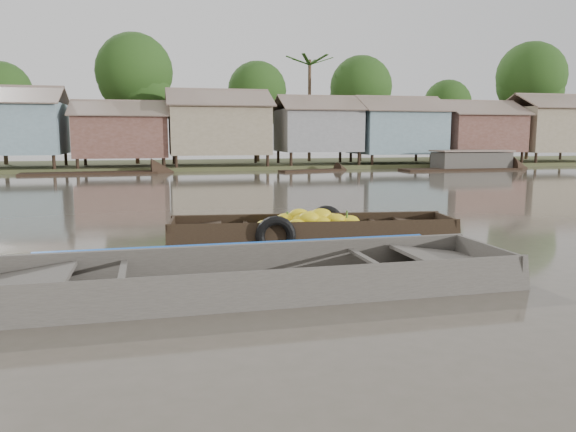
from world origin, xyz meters
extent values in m
plane|color=#504A3D|center=(0.00, 0.00, 0.00)|extent=(120.00, 120.00, 0.00)
cube|color=#384723|center=(0.00, 33.00, 0.00)|extent=(120.00, 12.00, 0.50)
cube|color=slate|center=(-10.50, 29.50, 2.70)|extent=(6.20, 5.20, 3.20)
cube|color=brown|center=(-10.50, 28.10, 4.75)|extent=(6.60, 3.02, 1.28)
cube|color=brown|center=(-10.50, 30.90, 4.75)|extent=(6.60, 3.02, 1.28)
cube|color=brown|center=(-3.80, 29.50, 2.20)|extent=(5.80, 4.60, 2.70)
cube|color=brown|center=(-3.80, 28.26, 4.00)|extent=(6.20, 2.67, 1.14)
cube|color=brown|center=(-3.80, 30.74, 4.00)|extent=(6.20, 2.67, 1.14)
cube|color=#85765C|center=(2.50, 29.50, 2.65)|extent=(6.50, 5.30, 3.30)
cube|color=brown|center=(2.50, 28.07, 4.75)|extent=(6.90, 3.08, 1.31)
cube|color=brown|center=(2.50, 30.93, 4.75)|extent=(6.90, 3.08, 1.31)
cube|color=gray|center=(9.50, 29.50, 2.60)|extent=(5.40, 4.70, 2.90)
cube|color=brown|center=(9.50, 28.23, 4.50)|extent=(5.80, 2.73, 1.17)
cube|color=brown|center=(9.50, 30.77, 4.50)|extent=(5.80, 2.73, 1.17)
cube|color=slate|center=(15.50, 29.50, 2.50)|extent=(6.00, 5.00, 3.10)
cube|color=brown|center=(15.50, 28.15, 4.50)|extent=(6.40, 2.90, 1.24)
cube|color=brown|center=(15.50, 30.85, 4.50)|extent=(6.40, 2.90, 1.24)
cube|color=brown|center=(22.00, 29.50, 2.45)|extent=(5.70, 4.90, 2.80)
cube|color=brown|center=(22.00, 28.18, 4.30)|extent=(6.10, 2.85, 1.21)
cube|color=brown|center=(22.00, 30.82, 4.30)|extent=(6.10, 2.85, 1.21)
cube|color=#85765C|center=(28.50, 29.50, 2.70)|extent=(6.30, 5.10, 3.40)
cube|color=brown|center=(28.50, 28.12, 4.85)|extent=(6.70, 2.96, 1.26)
cube|color=brown|center=(28.50, 30.88, 4.85)|extent=(6.70, 2.96, 1.26)
cylinder|color=#473323|center=(-12.00, 34.00, 2.45)|extent=(0.28, 0.28, 4.90)
sphere|color=#173611|center=(-12.00, 34.00, 5.25)|extent=(4.20, 4.20, 4.20)
cylinder|color=#473323|center=(-3.00, 33.00, 3.15)|extent=(0.28, 0.28, 6.30)
sphere|color=#173611|center=(-3.00, 33.00, 6.75)|extent=(5.40, 5.40, 5.40)
cylinder|color=#473323|center=(6.00, 34.00, 2.62)|extent=(0.28, 0.28, 5.25)
sphere|color=#173611|center=(6.00, 34.00, 5.62)|extent=(4.50, 4.50, 4.50)
cylinder|color=#473323|center=(14.00, 33.00, 2.80)|extent=(0.28, 0.28, 5.60)
sphere|color=#173611|center=(14.00, 33.00, 6.00)|extent=(4.80, 4.80, 4.80)
cylinder|color=#473323|center=(22.00, 34.00, 2.27)|extent=(0.28, 0.28, 4.55)
sphere|color=#173611|center=(22.00, 34.00, 4.88)|extent=(3.90, 3.90, 3.90)
cylinder|color=#473323|center=(29.00, 33.00, 3.32)|extent=(0.28, 0.28, 6.65)
sphere|color=#173611|center=(29.00, 33.00, 7.12)|extent=(5.70, 5.70, 5.70)
cylinder|color=#473323|center=(10.00, 33.50, 4.00)|extent=(0.24, 0.24, 8.00)
cube|color=black|center=(1.80, 3.03, -0.08)|extent=(6.40, 1.90, 0.08)
cube|color=black|center=(1.87, 3.71, 0.18)|extent=(6.42, 0.88, 0.59)
cube|color=black|center=(1.72, 2.35, 0.18)|extent=(6.42, 0.88, 0.59)
cube|color=black|center=(4.93, 2.67, 0.18)|extent=(0.22, 1.40, 0.56)
cube|color=black|center=(4.38, 2.74, 0.25)|extent=(1.22, 1.32, 0.21)
cube|color=black|center=(-1.33, 3.38, 0.18)|extent=(0.22, 1.40, 0.56)
cube|color=black|center=(-0.79, 3.32, 0.25)|extent=(1.22, 1.32, 0.21)
cube|color=black|center=(0.30, 3.20, 0.30)|extent=(0.25, 1.35, 0.05)
cube|color=black|center=(3.29, 2.86, 0.30)|extent=(0.25, 1.35, 0.05)
ellipsoid|color=yellow|center=(1.66, 3.33, 0.33)|extent=(0.45, 0.34, 0.26)
ellipsoid|color=yellow|center=(1.22, 3.16, 0.41)|extent=(0.55, 0.41, 0.32)
ellipsoid|color=yellow|center=(1.08, 3.18, 0.38)|extent=(0.47, 0.35, 0.27)
ellipsoid|color=yellow|center=(2.56, 3.26, 0.26)|extent=(0.48, 0.36, 0.28)
ellipsoid|color=yellow|center=(1.64, 3.27, 0.37)|extent=(0.49, 0.37, 0.28)
ellipsoid|color=yellow|center=(0.93, 2.90, 0.28)|extent=(0.55, 0.41, 0.32)
ellipsoid|color=yellow|center=(2.30, 2.79, 0.44)|extent=(0.43, 0.32, 0.25)
ellipsoid|color=yellow|center=(2.63, 2.77, 0.33)|extent=(0.51, 0.38, 0.29)
ellipsoid|color=yellow|center=(1.87, 2.90, 0.42)|extent=(0.49, 0.37, 0.28)
ellipsoid|color=yellow|center=(1.67, 2.87, 0.48)|extent=(0.52, 0.39, 0.30)
ellipsoid|color=yellow|center=(2.18, 3.41, 0.28)|extent=(0.46, 0.34, 0.26)
ellipsoid|color=yellow|center=(1.51, 3.39, 0.38)|extent=(0.44, 0.33, 0.25)
ellipsoid|color=yellow|center=(0.77, 3.29, 0.27)|extent=(0.50, 0.38, 0.29)
ellipsoid|color=yellow|center=(1.36, 2.77, 0.36)|extent=(0.42, 0.32, 0.24)
ellipsoid|color=yellow|center=(1.51, 3.12, 0.51)|extent=(0.52, 0.39, 0.30)
ellipsoid|color=yellow|center=(2.73, 3.17, 0.31)|extent=(0.54, 0.40, 0.31)
ellipsoid|color=yellow|center=(2.20, 2.92, 0.42)|extent=(0.51, 0.38, 0.29)
ellipsoid|color=yellow|center=(0.95, 2.79, 0.24)|extent=(0.54, 0.41, 0.31)
ellipsoid|color=yellow|center=(1.98, 2.80, 0.37)|extent=(0.48, 0.36, 0.28)
ellipsoid|color=yellow|center=(0.76, 2.77, 0.17)|extent=(0.44, 0.33, 0.25)
ellipsoid|color=yellow|center=(1.55, 3.20, 0.39)|extent=(0.49, 0.36, 0.28)
ellipsoid|color=yellow|center=(1.01, 2.78, 0.22)|extent=(0.54, 0.40, 0.31)
ellipsoid|color=yellow|center=(1.97, 2.97, 0.51)|extent=(0.56, 0.42, 0.32)
ellipsoid|color=yellow|center=(1.86, 2.64, 0.25)|extent=(0.45, 0.33, 0.26)
ellipsoid|color=yellow|center=(0.84, 3.09, 0.29)|extent=(0.55, 0.41, 0.32)
ellipsoid|color=yellow|center=(1.04, 2.88, 0.29)|extent=(0.49, 0.37, 0.28)
ellipsoid|color=yellow|center=(2.83, 2.51, 0.22)|extent=(0.46, 0.34, 0.26)
ellipsoid|color=yellow|center=(1.84, 3.12, 0.49)|extent=(0.42, 0.32, 0.24)
ellipsoid|color=yellow|center=(1.54, 2.97, 0.42)|extent=(0.51, 0.38, 0.30)
ellipsoid|color=yellow|center=(2.13, 3.38, 0.29)|extent=(0.48, 0.36, 0.27)
ellipsoid|color=yellow|center=(1.75, 3.18, 0.41)|extent=(0.52, 0.39, 0.30)
ellipsoid|color=yellow|center=(0.74, 3.09, 0.19)|extent=(0.43, 0.32, 0.25)
cylinder|color=#3F6626|center=(1.23, 3.09, 0.51)|extent=(0.05, 0.05, 0.21)
cylinder|color=#3F6626|center=(2.02, 3.00, 0.51)|extent=(0.05, 0.05, 0.21)
cylinder|color=#3F6626|center=(2.59, 2.94, 0.51)|extent=(0.05, 0.05, 0.21)
torus|color=black|center=(2.34, 3.75, 0.20)|extent=(0.89, 0.30, 0.87)
torus|color=black|center=(0.80, 2.36, 0.20)|extent=(0.89, 0.30, 0.88)
cube|color=#423E38|center=(-0.24, -0.94, -0.08)|extent=(7.98, 1.83, 0.08)
cube|color=#423E38|center=(-0.25, 0.03, 0.20)|extent=(8.13, 0.30, 0.65)
cube|color=#423E38|center=(-0.22, -1.92, 0.20)|extent=(8.13, 0.30, 0.65)
cube|color=#423E38|center=(3.74, -0.88, 0.20)|extent=(0.09, 1.99, 0.62)
cube|color=#423E38|center=(3.05, -0.89, 0.28)|extent=(1.40, 1.73, 0.25)
cube|color=#423E38|center=(-3.52, -0.99, 0.28)|extent=(1.40, 1.73, 0.25)
cube|color=#423E38|center=(-2.14, -0.97, 0.33)|extent=(0.13, 1.91, 0.05)
cube|color=#423E38|center=(1.67, -0.91, 0.33)|extent=(0.13, 1.91, 0.05)
cube|color=#665E54|center=(-0.24, -0.94, -0.03)|extent=(6.08, 1.65, 0.02)
cube|color=#114CAF|center=(-0.25, 0.09, 0.45)|extent=(6.57, 0.19, 0.16)
torus|color=olive|center=(1.50, -1.24, 0.00)|extent=(0.45, 0.45, 0.06)
torus|color=olive|center=(1.50, -1.24, 0.04)|extent=(0.37, 0.37, 0.06)
cube|color=black|center=(-5.52, 25.82, -0.05)|extent=(7.82, 2.19, 0.35)
cube|color=black|center=(17.83, 24.33, -0.05)|extent=(8.21, 2.06, 0.35)
cube|color=black|center=(7.92, 25.29, -0.05)|extent=(4.41, 2.11, 0.35)
cube|color=black|center=(19.00, 25.00, 0.55)|extent=(5.00, 2.00, 1.20)
camera|label=1|loc=(-1.59, -9.11, 2.33)|focal=35.00mm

